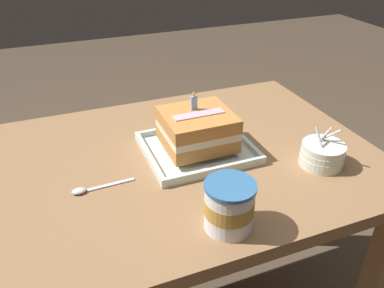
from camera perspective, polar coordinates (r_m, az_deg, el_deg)
name	(u,v)px	position (r m, az deg, el deg)	size (l,w,h in m)	color
dining_table	(187,190)	(1.15, -0.72, -6.74)	(1.04, 0.78, 0.78)	olive
foil_tray	(197,149)	(1.10, 0.75, -0.74)	(0.29, 0.26, 0.02)	silver
birthday_cake	(197,129)	(1.07, 0.77, 2.22)	(0.19, 0.17, 0.15)	#C27D3D
bowl_stack	(322,154)	(1.09, 18.43, -1.43)	(0.12, 0.12, 0.11)	silver
ice_cream_tub	(229,206)	(0.83, 5.43, -8.92)	(0.11, 0.11, 0.11)	white
serving_spoon_near_tray	(87,189)	(0.98, -14.97, -6.38)	(0.15, 0.03, 0.01)	silver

